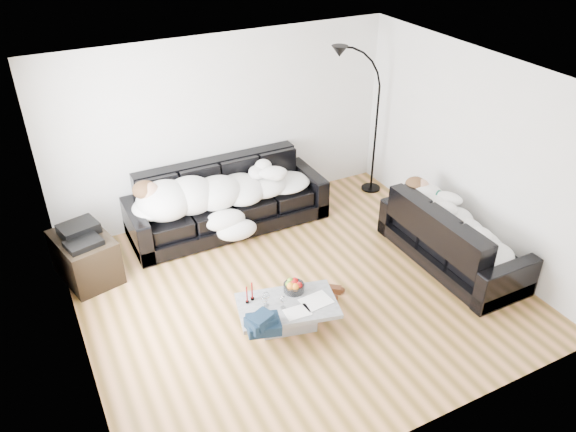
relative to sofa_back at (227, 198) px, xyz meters
name	(u,v)px	position (x,y,z in m)	size (l,w,h in m)	color
ground	(299,290)	(0.21, -1.75, -0.45)	(5.00, 5.00, 0.00)	brown
wall_back	(225,127)	(0.21, 0.50, 0.85)	(5.00, 0.02, 2.60)	silver
wall_left	(63,259)	(-2.29, -1.75, 0.85)	(0.02, 4.50, 2.60)	silver
wall_right	(473,153)	(2.71, -1.75, 0.85)	(0.02, 4.50, 2.60)	silver
ceiling	(302,83)	(0.21, -1.75, 2.15)	(5.00, 5.00, 0.00)	white
sofa_back	(227,198)	(0.00, 0.00, 0.00)	(2.78, 0.96, 0.91)	black
sofa_right	(454,235)	(2.24, -2.13, -0.04)	(2.03, 0.87, 0.82)	black
sleeper_back	(228,187)	(0.00, -0.05, 0.20)	(2.35, 0.81, 0.47)	white
sleeper_right	(457,220)	(2.24, -2.13, 0.18)	(1.74, 0.74, 0.43)	white
teal_cushion	(422,194)	(2.18, -1.50, 0.27)	(0.36, 0.30, 0.20)	#0B5039
coffee_table	(288,315)	(-0.20, -2.25, -0.30)	(1.09, 0.63, 0.32)	#939699
fruit_bowl	(294,286)	(-0.04, -2.08, -0.06)	(0.24, 0.24, 0.15)	white
wine_glass_a	(266,299)	(-0.42, -2.16, -0.05)	(0.08, 0.08, 0.18)	white
wine_glass_b	(264,302)	(-0.46, -2.20, -0.05)	(0.07, 0.07, 0.17)	white
wine_glass_c	(283,302)	(-0.28, -2.28, -0.06)	(0.07, 0.07, 0.16)	white
candle_left	(247,295)	(-0.59, -2.03, -0.03)	(0.04, 0.04, 0.22)	maroon
candle_right	(252,291)	(-0.52, -2.00, -0.02)	(0.04, 0.04, 0.23)	maroon
newspaper_a	(316,301)	(0.10, -2.35, -0.13)	(0.33, 0.25, 0.01)	silver
newspaper_b	(297,312)	(-0.17, -2.42, -0.13)	(0.28, 0.20, 0.01)	silver
navy_jacket	(261,317)	(-0.62, -2.48, 0.03)	(0.37, 0.31, 0.18)	black
shoes	(328,295)	(0.45, -2.04, -0.41)	(0.42, 0.31, 0.10)	#472311
av_cabinet	(86,257)	(-2.01, -0.30, -0.16)	(0.59, 0.86, 0.59)	black
stereo	(80,233)	(-2.01, -0.30, 0.20)	(0.44, 0.34, 0.13)	black
floor_lamp	(376,128)	(2.45, -0.01, 0.59)	(0.76, 0.30, 2.09)	black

